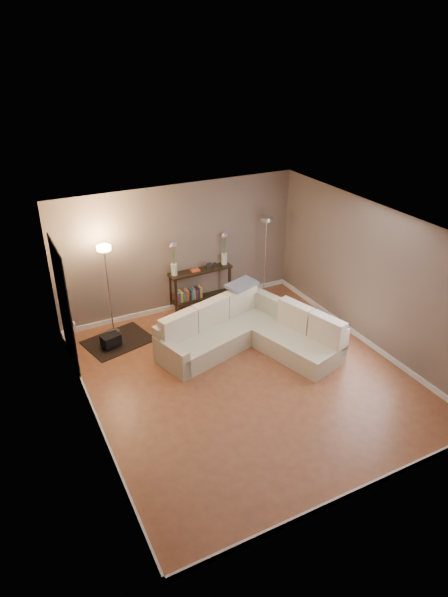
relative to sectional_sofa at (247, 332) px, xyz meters
name	(u,v)px	position (x,y,z in m)	size (l,w,h in m)	color
floor	(246,377)	(-0.46, -0.79, -0.32)	(5.00, 5.50, 0.01)	#985637
ceiling	(249,228)	(-0.46, -0.79, 2.29)	(5.00, 5.50, 0.01)	white
wall_back	(180,249)	(-0.46, 1.97, 0.98)	(5.00, 0.02, 2.60)	#79675D
wall_front	(368,415)	(-0.46, -3.55, 0.98)	(5.00, 0.02, 2.60)	#79675D
wall_left	(85,349)	(-2.97, -0.79, 0.98)	(0.02, 5.50, 2.60)	#79675D
wall_right	(372,277)	(2.05, -0.79, 0.98)	(0.02, 5.50, 2.60)	#79675D
baseboard_back	(182,305)	(-0.46, 1.95, -0.27)	(5.00, 0.03, 0.10)	white
baseboard_front	(353,493)	(-0.46, -3.52, -0.27)	(5.00, 0.03, 0.10)	white
baseboard_left	(98,420)	(-2.94, -0.79, -0.27)	(0.03, 5.50, 0.10)	white
baseboard_right	(362,338)	(2.03, -0.79, -0.27)	(0.03, 5.50, 0.10)	white
doorway	(64,307)	(-2.94, 0.91, 0.78)	(0.02, 1.20, 2.20)	black
switch_plate	(75,326)	(-2.94, 0.06, 0.88)	(0.02, 0.08, 0.12)	white
sectional_sofa	(247,332)	(0.00, 0.00, 0.00)	(2.96, 2.45, 0.85)	beige
throw_blanket	(242,284)	(0.26, 0.68, 0.60)	(0.61, 0.35, 0.05)	slate
console_table	(197,286)	(-0.16, 1.85, 0.15)	(1.35, 0.40, 0.82)	black
leaning_mirror	(196,250)	(-0.08, 2.02, 0.88)	(0.95, 0.08, 0.74)	black
table_decor	(201,269)	(-0.08, 1.81, 0.53)	(0.57, 0.13, 0.13)	#D15225
flower_vase_left	(174,262)	(-0.65, 1.83, 0.80)	(0.15, 0.13, 0.71)	silver
flower_vase_right	(224,251)	(0.49, 1.87, 0.80)	(0.15, 0.13, 0.71)	silver
floor_lamp_lit	(107,273)	(-2.03, 1.59, 0.94)	(0.30, 0.30, 1.78)	silver
floor_lamp_unlit	(266,241)	(1.38, 1.70, 0.93)	(0.31, 0.31, 1.76)	silver
charcoal_rug	(118,341)	(-2.05, 1.24, -0.31)	(1.16, 0.87, 0.02)	black
black_bag	(111,340)	(-2.21, 1.10, -0.16)	(0.33, 0.23, 0.21)	black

